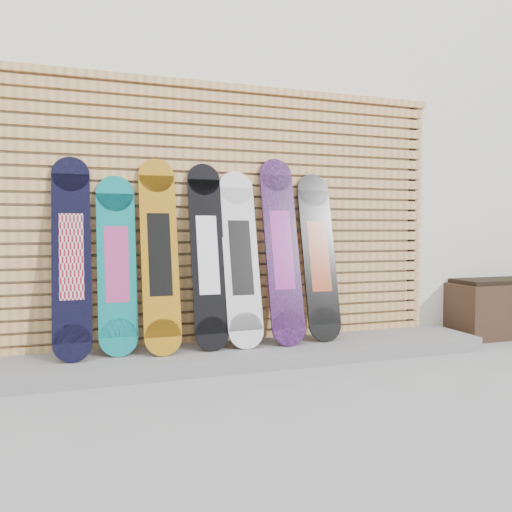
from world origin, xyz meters
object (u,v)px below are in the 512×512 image
at_px(snowboard_4, 241,258).
at_px(snowboard_3, 208,255).
at_px(snowboard_6, 319,256).
at_px(snowboard_2, 160,254).
at_px(planter_box, 507,307).
at_px(snowboard_1, 117,264).
at_px(snowboard_0, 72,256).
at_px(snowboard_5, 282,250).

bearing_deg(snowboard_4, snowboard_3, 178.08).
xyz_separation_m(snowboard_4, snowboard_6, (0.71, 0.02, -0.00)).
xyz_separation_m(snowboard_3, snowboard_4, (0.27, -0.01, -0.03)).
relative_size(snowboard_2, snowboard_6, 1.05).
relative_size(planter_box, snowboard_3, 0.86).
distance_m(snowboard_1, snowboard_4, 0.98).
xyz_separation_m(planter_box, snowboard_0, (-4.15, -0.07, 0.59)).
relative_size(snowboard_0, snowboard_6, 1.04).
relative_size(snowboard_2, snowboard_5, 0.97).
bearing_deg(snowboard_6, snowboard_5, -176.04).
bearing_deg(snowboard_2, planter_box, 1.23).
bearing_deg(snowboard_2, snowboard_5, -0.07).
relative_size(snowboard_1, snowboard_5, 0.88).
bearing_deg(snowboard_0, snowboard_4, -0.12).
distance_m(snowboard_3, snowboard_4, 0.28).
bearing_deg(snowboard_6, snowboard_3, -179.60).
xyz_separation_m(snowboard_1, snowboard_3, (0.70, -0.03, 0.06)).
bearing_deg(snowboard_6, snowboard_0, -179.62).
xyz_separation_m(snowboard_1, snowboard_5, (1.34, -0.05, 0.09)).
height_order(snowboard_1, snowboard_6, snowboard_6).
distance_m(snowboard_0, snowboard_2, 0.64).
height_order(snowboard_3, snowboard_5, snowboard_5).
xyz_separation_m(snowboard_4, snowboard_5, (0.36, -0.01, 0.06)).
relative_size(planter_box, snowboard_1, 0.93).
height_order(planter_box, snowboard_1, snowboard_1).
relative_size(snowboard_0, snowboard_1, 1.10).
bearing_deg(snowboard_3, planter_box, 1.09).
height_order(planter_box, snowboard_0, snowboard_0).
distance_m(snowboard_2, snowboard_6, 1.37).
height_order(snowboard_2, snowboard_3, snowboard_2).
xyz_separation_m(snowboard_0, snowboard_6, (2.01, 0.01, -0.03)).
height_order(planter_box, snowboard_6, snowboard_6).
xyz_separation_m(snowboard_5, snowboard_6, (0.35, 0.02, -0.06)).
bearing_deg(snowboard_0, snowboard_5, -0.38).
height_order(snowboard_4, snowboard_6, snowboard_4).
height_order(planter_box, snowboard_5, snowboard_5).
bearing_deg(snowboard_0, snowboard_1, 6.10).
distance_m(snowboard_0, snowboard_1, 0.33).
xyz_separation_m(snowboard_2, snowboard_3, (0.38, 0.02, -0.01)).
relative_size(snowboard_4, snowboard_6, 1.00).
bearing_deg(snowboard_6, snowboard_4, -178.71).
bearing_deg(planter_box, snowboard_3, -178.91).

